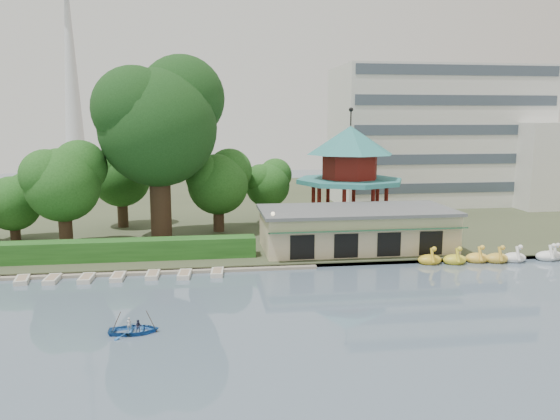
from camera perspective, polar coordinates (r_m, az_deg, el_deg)
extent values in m
plane|color=slate|center=(31.55, 0.93, -14.50)|extent=(220.00, 220.00, 0.00)
cube|color=#424930|center=(81.59, -4.68, 0.52)|extent=(220.00, 70.00, 0.40)
cube|color=gray|center=(47.71, -2.28, -5.95)|extent=(220.00, 0.60, 0.30)
cube|color=gray|center=(48.01, -16.75, -6.29)|extent=(34.00, 1.60, 0.24)
cube|color=beige|center=(53.58, 7.92, -2.07)|extent=(18.00, 8.00, 3.60)
cube|color=#595B5E|center=(53.23, 7.96, -0.01)|extent=(18.60, 8.60, 0.30)
cube|color=#194C2D|center=(49.38, 9.29, -2.14)|extent=(18.00, 1.59, 0.45)
cylinder|color=beige|center=(63.79, 7.19, -1.30)|extent=(10.40, 10.40, 1.20)
cylinder|color=teal|center=(63.07, 7.28, 3.03)|extent=(12.40, 12.40, 0.50)
cylinder|color=maroon|center=(62.91, 7.31, 4.52)|extent=(6.40, 6.40, 2.80)
cone|color=teal|center=(62.73, 7.37, 7.26)|extent=(10.00, 10.00, 3.20)
cylinder|color=black|center=(62.69, 7.41, 9.54)|extent=(0.16, 0.16, 1.80)
cube|color=silver|center=(85.76, 15.92, 7.47)|extent=(30.00, 14.00, 20.00)
cube|color=silver|center=(88.56, 26.93, 4.27)|extent=(14.00, 10.00, 12.00)
cone|color=silver|center=(173.48, -21.07, 14.51)|extent=(6.00, 6.00, 60.00)
cube|color=#255C1E|center=(51.41, -19.58, -4.05)|extent=(30.00, 2.00, 1.80)
cylinder|color=black|center=(48.98, -0.74, -2.82)|extent=(0.12, 0.12, 4.00)
sphere|color=beige|center=(48.58, -0.75, -0.40)|extent=(0.36, 0.36, 0.36)
cylinder|color=#3A281C|center=(57.20, -12.39, 1.45)|extent=(2.13, 2.13, 9.34)
sphere|color=#183E16|center=(56.68, -12.64, 8.38)|extent=(11.84, 11.84, 11.84)
sphere|color=#183E16|center=(58.35, -10.24, 11.42)|extent=(8.88, 8.88, 8.88)
sphere|color=#183E16|center=(55.71, -14.97, 10.20)|extent=(8.29, 8.29, 8.29)
cylinder|color=#3A281C|center=(57.01, -21.52, -1.24)|extent=(1.28, 1.28, 4.99)
sphere|color=#255C1E|center=(56.49, -21.75, 2.45)|extent=(7.12, 7.12, 7.12)
sphere|color=#255C1E|center=(57.05, -20.20, 4.22)|extent=(5.34, 5.34, 5.34)
sphere|color=#255C1E|center=(56.02, -23.22, 3.33)|extent=(4.98, 4.98, 4.98)
cylinder|color=#3A281C|center=(62.61, -25.97, -1.49)|extent=(1.01, 1.01, 3.15)
sphere|color=#255C1E|center=(62.25, -26.12, 0.62)|extent=(5.61, 5.61, 5.61)
sphere|color=#255C1E|center=(62.57, -24.97, 1.67)|extent=(4.21, 4.21, 4.21)
sphere|color=#255C1E|center=(61.96, -27.18, 1.09)|extent=(3.93, 3.93, 3.93)
cylinder|color=#3A281C|center=(61.37, -6.44, -0.25)|extent=(1.21, 1.21, 4.29)
sphere|color=#255C1E|center=(60.92, -6.49, 2.69)|extent=(6.73, 6.73, 6.73)
sphere|color=#255C1E|center=(61.83, -5.29, 4.09)|extent=(5.05, 5.05, 5.05)
sphere|color=#255C1E|center=(60.14, -7.61, 3.41)|extent=(4.71, 4.71, 4.71)
cylinder|color=#3A281C|center=(65.77, -1.30, 0.21)|extent=(0.95, 0.95, 3.72)
sphere|color=#255C1E|center=(65.39, -1.30, 2.59)|extent=(5.30, 5.30, 5.30)
sphere|color=#255C1E|center=(66.17, -0.47, 3.71)|extent=(3.98, 3.98, 3.98)
sphere|color=#255C1E|center=(64.68, -2.07, 3.17)|extent=(3.71, 3.71, 3.71)
cylinder|color=#3A281C|center=(65.97, -16.13, 0.27)|extent=(1.19, 1.19, 4.64)
sphere|color=#255C1E|center=(65.53, -16.27, 3.23)|extent=(6.63, 6.63, 6.63)
sphere|color=#255C1E|center=(66.20, -15.06, 4.63)|extent=(4.97, 4.97, 4.97)
sphere|color=#255C1E|center=(64.97, -17.40, 3.95)|extent=(4.64, 4.64, 4.64)
ellipsoid|color=yellow|center=(50.98, 15.37, -5.04)|extent=(2.16, 1.44, 0.99)
cylinder|color=yellow|center=(50.36, 15.64, -4.59)|extent=(0.26, 0.79, 1.29)
sphere|color=yellow|center=(49.95, 15.81, -3.95)|extent=(0.44, 0.44, 0.44)
ellipsoid|color=yellow|center=(51.66, 17.78, -4.97)|extent=(2.16, 1.44, 0.99)
cylinder|color=yellow|center=(51.05, 18.08, -4.52)|extent=(0.26, 0.79, 1.29)
sphere|color=yellow|center=(50.64, 18.27, -3.89)|extent=(0.44, 0.44, 0.44)
ellipsoid|color=yellow|center=(52.89, 19.88, -4.76)|extent=(2.16, 1.44, 0.99)
cylinder|color=yellow|center=(52.29, 20.20, -4.31)|extent=(0.26, 0.79, 1.29)
sphere|color=yellow|center=(51.89, 20.39, -3.69)|extent=(0.44, 0.44, 0.44)
ellipsoid|color=gold|center=(53.43, 21.71, -4.72)|extent=(2.16, 1.44, 0.99)
cylinder|color=gold|center=(52.84, 22.04, -4.28)|extent=(0.26, 0.79, 1.29)
sphere|color=gold|center=(52.44, 22.25, -3.67)|extent=(0.44, 0.44, 0.44)
ellipsoid|color=white|center=(54.27, 23.27, -4.61)|extent=(2.16, 1.44, 0.99)
cylinder|color=white|center=(53.69, 23.61, -4.18)|extent=(0.26, 0.79, 1.29)
sphere|color=white|center=(53.30, 23.83, -3.57)|extent=(0.44, 0.44, 0.44)
ellipsoid|color=white|center=(56.10, 26.13, -4.37)|extent=(2.16, 1.44, 0.99)
cylinder|color=white|center=(55.54, 26.49, -3.94)|extent=(0.26, 0.79, 1.29)
sphere|color=white|center=(55.17, 26.71, -3.36)|extent=(0.44, 0.44, 0.44)
ellipsoid|color=silver|center=(56.47, 26.47, -4.31)|extent=(2.16, 1.44, 0.99)
cylinder|color=silver|center=(55.91, 26.83, -3.89)|extent=(0.26, 0.79, 1.29)
sphere|color=silver|center=(55.54, 27.06, -3.30)|extent=(0.44, 0.44, 0.44)
cube|color=beige|center=(48.39, -25.35, -6.61)|extent=(1.37, 2.43, 0.36)
cube|color=beige|center=(47.62, -22.70, -6.68)|extent=(1.04, 2.32, 0.36)
cube|color=beige|center=(46.89, -19.56, -6.74)|extent=(1.06, 2.33, 0.36)
cube|color=beige|center=(46.54, -16.57, -6.70)|extent=(1.05, 2.32, 0.36)
cube|color=beige|center=(46.39, -13.15, -6.60)|extent=(1.07, 2.33, 0.36)
cube|color=beige|center=(45.97, -9.95, -6.64)|extent=(1.18, 2.37, 0.36)
cube|color=beige|center=(46.18, -6.58, -6.49)|extent=(1.18, 2.37, 0.36)
imported|color=#2562B1|center=(34.90, -15.03, -11.65)|extent=(4.22, 3.03, 0.87)
imported|color=silver|center=(35.10, -15.49, -11.41)|extent=(0.30, 0.20, 0.82)
imported|color=#2A2C43|center=(34.65, -14.57, -11.67)|extent=(0.39, 0.30, 0.80)
cylinder|color=#3A281C|center=(35.10, -17.01, -11.77)|extent=(0.94, 0.29, 2.01)
cylinder|color=#3A281C|center=(34.80, -13.02, -11.78)|extent=(0.94, 0.29, 2.01)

